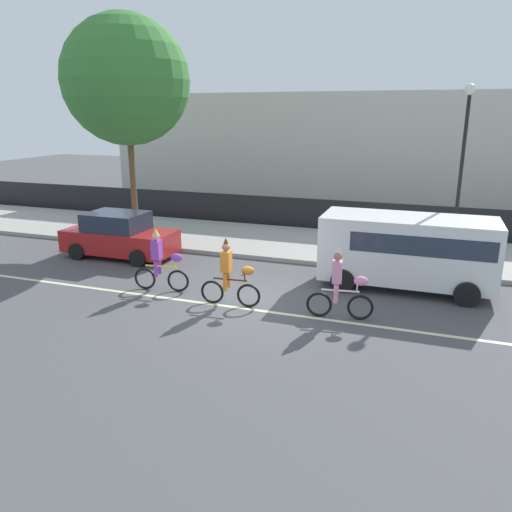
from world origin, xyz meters
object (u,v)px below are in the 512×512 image
(parade_cyclist_pink, at_px, (341,287))
(street_lamp_post, at_px, (464,148))
(parked_van_white, at_px, (410,247))
(parked_car_red, at_px, (119,236))
(parade_cyclist_orange, at_px, (230,276))
(parade_cyclist_purple, at_px, (161,263))

(parade_cyclist_pink, relative_size, street_lamp_post, 0.33)
(parked_van_white, height_order, parked_car_red, parked_van_white)
(parade_cyclist_orange, relative_size, parked_van_white, 0.38)
(parade_cyclist_pink, bearing_deg, parade_cyclist_purple, 176.62)
(parade_cyclist_purple, distance_m, parked_car_red, 4.25)
(parade_cyclist_pink, xyz_separation_m, parked_car_red, (-8.67, 3.02, -0.06))
(parade_cyclist_purple, bearing_deg, parked_van_white, 21.16)
(parked_van_white, xyz_separation_m, street_lamp_post, (1.32, 3.11, 2.71))
(parked_car_red, bearing_deg, parade_cyclist_pink, -19.19)
(parked_van_white, distance_m, parked_car_red, 10.18)
(parade_cyclist_orange, xyz_separation_m, parked_car_red, (-5.67, 3.13, -0.06))
(parade_cyclist_purple, xyz_separation_m, street_lamp_post, (8.20, 5.77, 3.15))
(parade_cyclist_purple, bearing_deg, street_lamp_post, 35.14)
(parade_cyclist_orange, xyz_separation_m, parade_cyclist_pink, (2.99, 0.11, 0.00))
(parade_cyclist_pink, height_order, street_lamp_post, street_lamp_post)
(parked_van_white, relative_size, parked_car_red, 1.22)
(parked_car_red, bearing_deg, street_lamp_post, 14.98)
(parade_cyclist_purple, relative_size, parked_van_white, 0.38)
(parade_cyclist_orange, height_order, parade_cyclist_pink, same)
(parade_cyclist_purple, xyz_separation_m, parade_cyclist_pink, (5.38, -0.32, 0.00))
(parked_van_white, distance_m, street_lamp_post, 4.33)
(parked_van_white, bearing_deg, parade_cyclist_purple, -158.84)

